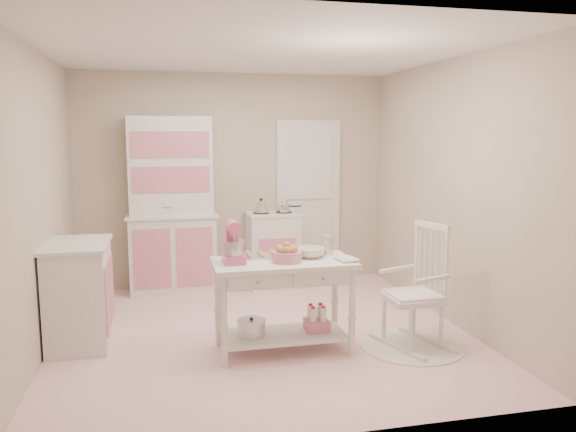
% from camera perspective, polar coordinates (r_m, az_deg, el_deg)
% --- Properties ---
extents(room_shell, '(3.84, 3.84, 2.62)m').
position_cam_1_polar(room_shell, '(5.11, -2.81, 5.85)').
color(room_shell, pink).
rests_on(room_shell, ground).
extents(door, '(0.82, 0.05, 2.04)m').
position_cam_1_polar(door, '(7.19, 2.08, 1.55)').
color(door, white).
rests_on(door, ground).
extents(hutch, '(1.06, 0.50, 2.08)m').
position_cam_1_polar(hutch, '(6.74, -11.73, 1.10)').
color(hutch, white).
rests_on(hutch, ground).
extents(stove, '(0.62, 0.57, 0.92)m').
position_cam_1_polar(stove, '(6.91, -1.57, -3.42)').
color(stove, white).
rests_on(stove, ground).
extents(base_cabinet, '(0.54, 0.84, 0.92)m').
position_cam_1_polar(base_cabinet, '(5.38, -20.44, -7.38)').
color(base_cabinet, white).
rests_on(base_cabinet, ground).
extents(lace_rug, '(0.92, 0.92, 0.01)m').
position_cam_1_polar(lace_rug, '(5.23, 12.44, -12.72)').
color(lace_rug, white).
rests_on(lace_rug, ground).
extents(rocking_chair, '(0.68, 0.84, 1.10)m').
position_cam_1_polar(rocking_chair, '(5.07, 12.63, -6.96)').
color(rocking_chair, white).
rests_on(rocking_chair, ground).
extents(work_table, '(1.20, 0.60, 0.80)m').
position_cam_1_polar(work_table, '(4.90, -0.47, -9.13)').
color(work_table, white).
rests_on(work_table, ground).
extents(stand_mixer, '(0.20, 0.28, 0.34)m').
position_cam_1_polar(stand_mixer, '(4.70, -5.54, -2.72)').
color(stand_mixer, '#D75A8A').
rests_on(stand_mixer, work_table).
extents(cookie_tray, '(0.34, 0.24, 0.02)m').
position_cam_1_polar(cookie_tray, '(4.93, -2.63, -4.09)').
color(cookie_tray, silver).
rests_on(cookie_tray, work_table).
extents(bread_basket, '(0.25, 0.25, 0.09)m').
position_cam_1_polar(bread_basket, '(4.74, -0.11, -4.15)').
color(bread_basket, '#CF7791').
rests_on(bread_basket, work_table).
extents(mixing_bowl, '(0.27, 0.27, 0.08)m').
position_cam_1_polar(mixing_bowl, '(4.92, 2.29, -3.73)').
color(mixing_bowl, silver).
rests_on(mixing_bowl, work_table).
extents(metal_pitcher, '(0.10, 0.10, 0.17)m').
position_cam_1_polar(metal_pitcher, '(5.03, 4.03, -2.96)').
color(metal_pitcher, silver).
rests_on(metal_pitcher, work_table).
extents(recipe_book, '(0.19, 0.23, 0.02)m').
position_cam_1_polar(recipe_book, '(4.79, 5.11, -4.47)').
color(recipe_book, silver).
rests_on(recipe_book, work_table).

